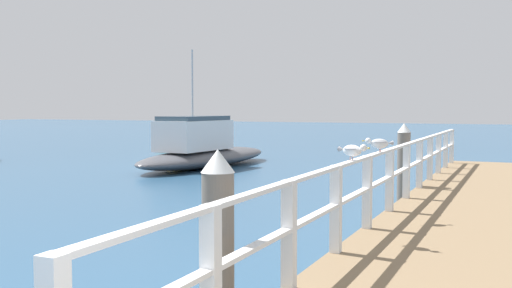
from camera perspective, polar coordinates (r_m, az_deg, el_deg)
pier_deck at (r=10.85m, az=20.19°, el=-7.15°), size 2.78×18.62×0.51m
pier_railing at (r=10.88m, az=13.39°, el=-2.25°), size 0.12×17.14×1.03m
dock_piling_near at (r=5.26m, az=-3.62°, el=-10.58°), size 0.29×0.29×1.87m
dock_piling_far at (r=13.52m, az=13.84°, el=-2.00°), size 0.29×0.29×1.87m
seagull_foreground at (r=7.76m, az=9.16°, el=-0.56°), size 0.46×0.25×0.21m
seagull_background at (r=9.31m, az=11.59°, el=0.09°), size 0.44×0.27×0.21m
boat_1 at (r=32.38m, az=-6.40°, el=0.10°), size 2.59×5.32×5.29m
boat_2 at (r=22.21m, az=-5.12°, el=-0.58°), size 2.85×7.89×1.89m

